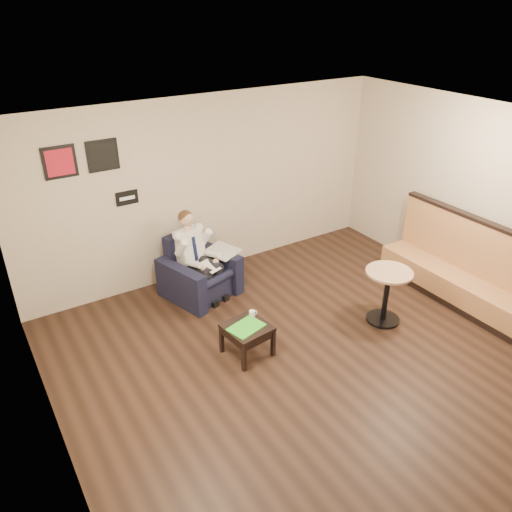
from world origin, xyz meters
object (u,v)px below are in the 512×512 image
seated_man (205,260)px  side_table (247,340)px  armchair (200,268)px  smartphone (243,319)px  green_folder (246,327)px  banquette (458,261)px  cafe_table (386,296)px  coffee_mug (252,314)px

seated_man → side_table: 1.54m
armchair → smartphone: armchair is taller
armchair → smartphone: (-0.12, -1.43, -0.02)m
green_folder → banquette: (3.30, -0.47, 0.18)m
armchair → green_folder: (-0.17, -1.61, -0.02)m
cafe_table → side_table: bearing=168.9°
green_folder → banquette: size_ratio=0.18×
coffee_mug → cafe_table: 1.90m
banquette → green_folder: bearing=171.8°
armchair → side_table: bearing=-111.5°
green_folder → smartphone: 0.19m
banquette → armchair: bearing=146.4°
side_table → seated_man: bearing=83.1°
side_table → smartphone: (0.03, 0.15, 0.22)m
side_table → banquette: banquette is taller
armchair → smartphone: bearing=-110.9°
coffee_mug → cafe_table: size_ratio=0.11×
armchair → side_table: armchair is taller
coffee_mug → smartphone: 0.13m
armchair → smartphone: 1.43m
coffee_mug → armchair: bearing=90.4°
armchair → seated_man: (0.03, -0.11, 0.17)m
cafe_table → armchair: bearing=132.9°
armchair → smartphone: size_ratio=7.08×
smartphone → cafe_table: (1.95, -0.54, -0.04)m
green_folder → coffee_mug: coffee_mug is taller
seated_man → smartphone: size_ratio=9.39×
seated_man → cafe_table: (1.80, -1.86, -0.23)m
coffee_mug → seated_man: bearing=89.0°
smartphone → cafe_table: cafe_table is taller
seated_man → smartphone: seated_man is taller
cafe_table → banquette: bearing=-4.8°
side_table → banquette: 3.34m
seated_man → armchair: bearing=90.0°
side_table → cafe_table: cafe_table is taller
banquette → cafe_table: banquette is taller
side_table → green_folder: bearing=-139.5°
side_table → coffee_mug: size_ratio=5.79×
seated_man → green_folder: bearing=-114.0°
cafe_table → seated_man: bearing=134.1°
coffee_mug → cafe_table: cafe_table is taller
armchair → banquette: size_ratio=0.39×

